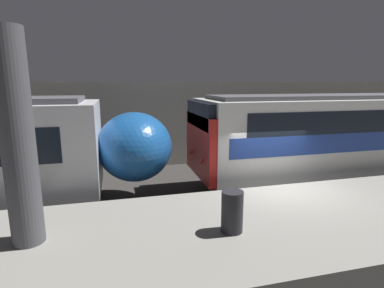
% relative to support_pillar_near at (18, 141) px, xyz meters
% --- Properties ---
extents(ground_plane, '(120.00, 120.00, 0.00)m').
position_rel_support_pillar_near_xyz_m(ground_plane, '(6.27, 1.74, -2.97)').
color(ground_plane, '#33302D').
extents(platform, '(40.00, 3.98, 1.02)m').
position_rel_support_pillar_near_xyz_m(platform, '(6.27, -0.25, -2.46)').
color(platform, gray).
rests_on(platform, ground).
extents(station_rear_barrier, '(50.00, 0.15, 4.03)m').
position_rel_support_pillar_near_xyz_m(station_rear_barrier, '(6.27, 8.37, -0.95)').
color(station_rear_barrier, '#B2AD9E').
rests_on(station_rear_barrier, ground).
extents(support_pillar_near, '(0.58, 0.58, 3.90)m').
position_rel_support_pillar_near_xyz_m(support_pillar_near, '(0.00, 0.00, 0.00)').
color(support_pillar_near, '#47474C').
rests_on(support_pillar_near, platform).
extents(trash_bin, '(0.44, 0.44, 0.85)m').
position_rel_support_pillar_near_xyz_m(trash_bin, '(3.88, -0.55, -1.53)').
color(trash_bin, '#232328').
rests_on(trash_bin, platform).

